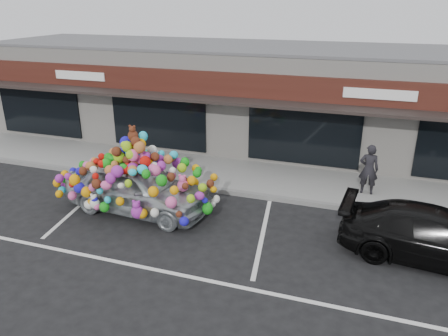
% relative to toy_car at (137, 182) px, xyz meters
% --- Properties ---
extents(ground, '(90.00, 90.00, 0.00)m').
position_rel_toy_car_xyz_m(ground, '(1.23, -0.45, -0.96)').
color(ground, black).
rests_on(ground, ground).
extents(shop_building, '(24.00, 7.20, 4.31)m').
position_rel_toy_car_xyz_m(shop_building, '(1.23, 7.99, 1.20)').
color(shop_building, beige).
rests_on(shop_building, ground).
extents(sidewalk, '(26.00, 3.00, 0.15)m').
position_rel_toy_car_xyz_m(sidewalk, '(1.23, 3.55, -0.89)').
color(sidewalk, gray).
rests_on(sidewalk, ground).
extents(kerb, '(26.00, 0.18, 0.16)m').
position_rel_toy_car_xyz_m(kerb, '(1.23, 2.05, -0.89)').
color(kerb, slate).
rests_on(kerb, ground).
extents(parking_stripe_left, '(0.73, 4.37, 0.01)m').
position_rel_toy_car_xyz_m(parking_stripe_left, '(-1.97, -0.25, -0.96)').
color(parking_stripe_left, silver).
rests_on(parking_stripe_left, ground).
extents(parking_stripe_mid, '(0.73, 4.37, 0.01)m').
position_rel_toy_car_xyz_m(parking_stripe_mid, '(4.03, -0.25, -0.96)').
color(parking_stripe_mid, silver).
rests_on(parking_stripe_mid, ground).
extents(lane_line, '(14.00, 0.12, 0.01)m').
position_rel_toy_car_xyz_m(lane_line, '(3.23, -2.75, -0.96)').
color(lane_line, silver).
rests_on(lane_line, ground).
extents(toy_car, '(3.29, 4.99, 2.83)m').
position_rel_toy_car_xyz_m(toy_car, '(0.00, 0.00, 0.00)').
color(toy_car, gray).
rests_on(toy_car, ground).
extents(black_sedan, '(2.26, 4.74, 1.33)m').
position_rel_toy_car_xyz_m(black_sedan, '(8.36, -0.07, -0.29)').
color(black_sedan, black).
rests_on(black_sedan, ground).
extents(pedestrian_a, '(0.63, 0.42, 1.69)m').
position_rel_toy_car_xyz_m(pedestrian_a, '(6.67, 3.28, 0.03)').
color(pedestrian_a, black).
rests_on(pedestrian_a, sidewalk).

